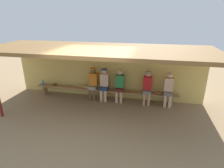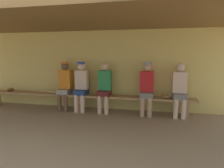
{
  "view_description": "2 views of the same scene",
  "coord_description": "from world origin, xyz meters",
  "px_view_note": "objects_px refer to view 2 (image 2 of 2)",
  "views": [
    {
      "loc": [
        1.83,
        -5.37,
        3.35
      ],
      "look_at": [
        0.42,
        1.19,
        0.86
      ],
      "focal_mm": 29.61,
      "sensor_mm": 36.0,
      "label": 1
    },
    {
      "loc": [
        1.82,
        -3.14,
        1.52
      ],
      "look_at": [
        0.92,
        1.34,
        0.81
      ],
      "focal_mm": 29.52,
      "sensor_mm": 36.0,
      "label": 2
    }
  ],
  "objects_px": {
    "player_shirtless_tan": "(104,85)",
    "player_in_white": "(65,84)",
    "baseball_glove_tan": "(165,96)",
    "baseball_glove_dark_brown": "(10,90)",
    "player_in_blue": "(81,84)",
    "bench": "(81,97)",
    "player_in_red": "(180,88)",
    "player_with_sunglasses": "(147,86)",
    "baseball_bat": "(53,92)"
  },
  "relations": [
    {
      "from": "player_shirtless_tan",
      "to": "player_in_white",
      "type": "xyz_separation_m",
      "value": [
        -1.13,
        0.0,
        0.02
      ]
    },
    {
      "from": "player_in_white",
      "to": "baseball_glove_tan",
      "type": "relative_size",
      "value": 5.6
    },
    {
      "from": "baseball_glove_dark_brown",
      "to": "player_in_blue",
      "type": "bearing_deg",
      "value": 96.51
    },
    {
      "from": "bench",
      "to": "player_in_red",
      "type": "relative_size",
      "value": 4.49
    },
    {
      "from": "player_with_sunglasses",
      "to": "baseball_bat",
      "type": "xyz_separation_m",
      "value": [
        -2.6,
        -0.0,
        -0.25
      ]
    },
    {
      "from": "bench",
      "to": "player_shirtless_tan",
      "type": "bearing_deg",
      "value": 0.26
    },
    {
      "from": "baseball_glove_dark_brown",
      "to": "baseball_bat",
      "type": "bearing_deg",
      "value": 96.24
    },
    {
      "from": "player_shirtless_tan",
      "to": "baseball_bat",
      "type": "height_order",
      "value": "player_shirtless_tan"
    },
    {
      "from": "bench",
      "to": "player_with_sunglasses",
      "type": "relative_size",
      "value": 4.46
    },
    {
      "from": "player_in_blue",
      "to": "baseball_bat",
      "type": "height_order",
      "value": "player_in_blue"
    },
    {
      "from": "player_in_red",
      "to": "player_in_white",
      "type": "bearing_deg",
      "value": 179.99
    },
    {
      "from": "player_in_blue",
      "to": "player_in_white",
      "type": "relative_size",
      "value": 1.0
    },
    {
      "from": "baseball_glove_tan",
      "to": "baseball_glove_dark_brown",
      "type": "relative_size",
      "value": 1.0
    },
    {
      "from": "player_in_red",
      "to": "player_with_sunglasses",
      "type": "distance_m",
      "value": 0.8
    },
    {
      "from": "player_shirtless_tan",
      "to": "baseball_glove_dark_brown",
      "type": "distance_m",
      "value": 2.91
    },
    {
      "from": "player_in_white",
      "to": "player_with_sunglasses",
      "type": "xyz_separation_m",
      "value": [
        2.24,
        0.0,
        0.0
      ]
    },
    {
      "from": "player_in_red",
      "to": "baseball_glove_tan",
      "type": "distance_m",
      "value": 0.41
    },
    {
      "from": "player_in_red",
      "to": "player_in_white",
      "type": "distance_m",
      "value": 3.04
    },
    {
      "from": "player_in_red",
      "to": "player_with_sunglasses",
      "type": "bearing_deg",
      "value": 179.96
    },
    {
      "from": "baseball_bat",
      "to": "player_in_blue",
      "type": "bearing_deg",
      "value": 14.08
    },
    {
      "from": "player_in_blue",
      "to": "baseball_glove_tan",
      "type": "height_order",
      "value": "player_in_blue"
    },
    {
      "from": "player_in_red",
      "to": "baseball_glove_tan",
      "type": "relative_size",
      "value": 5.56
    },
    {
      "from": "player_with_sunglasses",
      "to": "baseball_glove_dark_brown",
      "type": "bearing_deg",
      "value": 179.88
    },
    {
      "from": "player_in_white",
      "to": "player_in_blue",
      "type": "bearing_deg",
      "value": 0.0
    },
    {
      "from": "player_in_red",
      "to": "baseball_bat",
      "type": "bearing_deg",
      "value": -179.95
    },
    {
      "from": "bench",
      "to": "baseball_glove_dark_brown",
      "type": "distance_m",
      "value": 2.24
    },
    {
      "from": "baseball_glove_dark_brown",
      "to": "player_shirtless_tan",
      "type": "bearing_deg",
      "value": 96.55
    },
    {
      "from": "baseball_bat",
      "to": "baseball_glove_dark_brown",
      "type": "bearing_deg",
      "value": -166.65
    },
    {
      "from": "player_in_red",
      "to": "player_in_white",
      "type": "xyz_separation_m",
      "value": [
        -3.04,
        0.0,
        0.02
      ]
    },
    {
      "from": "player_shirtless_tan",
      "to": "baseball_bat",
      "type": "relative_size",
      "value": 1.57
    },
    {
      "from": "baseball_glove_dark_brown",
      "to": "baseball_bat",
      "type": "xyz_separation_m",
      "value": [
        1.41,
        -0.01,
        -0.01
      ]
    },
    {
      "from": "baseball_glove_dark_brown",
      "to": "player_in_white",
      "type": "bearing_deg",
      "value": 96.46
    },
    {
      "from": "bench",
      "to": "player_shirtless_tan",
      "type": "height_order",
      "value": "player_shirtless_tan"
    },
    {
      "from": "baseball_glove_dark_brown",
      "to": "baseball_glove_tan",
      "type": "bearing_deg",
      "value": 96.29
    },
    {
      "from": "player_in_white",
      "to": "baseball_bat",
      "type": "xyz_separation_m",
      "value": [
        -0.36,
        -0.0,
        -0.25
      ]
    },
    {
      "from": "player_shirtless_tan",
      "to": "player_in_blue",
      "type": "distance_m",
      "value": 0.65
    },
    {
      "from": "bench",
      "to": "baseball_glove_tan",
      "type": "distance_m",
      "value": 2.24
    },
    {
      "from": "player_shirtless_tan",
      "to": "player_in_red",
      "type": "bearing_deg",
      "value": 0.0
    },
    {
      "from": "player_shirtless_tan",
      "to": "baseball_glove_dark_brown",
      "type": "relative_size",
      "value": 5.56
    },
    {
      "from": "player_in_white",
      "to": "baseball_glove_dark_brown",
      "type": "relative_size",
      "value": 5.6
    },
    {
      "from": "player_in_red",
      "to": "baseball_bat",
      "type": "relative_size",
      "value": 1.57
    },
    {
      "from": "player_with_sunglasses",
      "to": "baseball_glove_dark_brown",
      "type": "distance_m",
      "value": 4.02
    },
    {
      "from": "player_shirtless_tan",
      "to": "player_in_red",
      "type": "distance_m",
      "value": 1.91
    },
    {
      "from": "player_with_sunglasses",
      "to": "player_shirtless_tan",
      "type": "bearing_deg",
      "value": -179.97
    },
    {
      "from": "player_shirtless_tan",
      "to": "player_with_sunglasses",
      "type": "bearing_deg",
      "value": 0.03
    },
    {
      "from": "player_in_red",
      "to": "player_in_blue",
      "type": "relative_size",
      "value": 0.99
    },
    {
      "from": "baseball_glove_dark_brown",
      "to": "bench",
      "type": "bearing_deg",
      "value": 96.42
    },
    {
      "from": "player_in_white",
      "to": "baseball_glove_dark_brown",
      "type": "height_order",
      "value": "player_in_white"
    },
    {
      "from": "bench",
      "to": "player_shirtless_tan",
      "type": "distance_m",
      "value": 0.75
    },
    {
      "from": "player_in_red",
      "to": "baseball_bat",
      "type": "distance_m",
      "value": 3.41
    }
  ]
}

